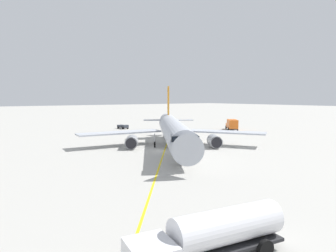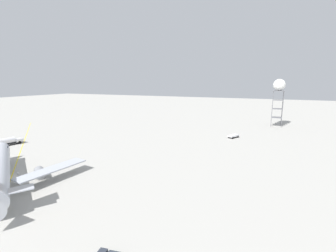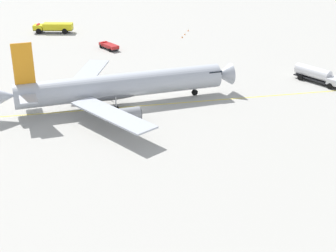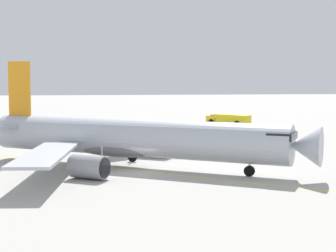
{
  "view_description": "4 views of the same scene",
  "coord_description": "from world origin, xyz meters",
  "px_view_note": "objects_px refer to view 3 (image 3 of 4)",
  "views": [
    {
      "loc": [
        -30.21,
        -42.62,
        9.48
      ],
      "look_at": [
        -0.23,
        -1.64,
        4.59
      ],
      "focal_mm": 32.3,
      "sensor_mm": 36.0,
      "label": 1
    },
    {
      "loc": [
        32.65,
        55.1,
        22.77
      ],
      "look_at": [
        -39.39,
        23.49,
        7.65
      ],
      "focal_mm": 24.88,
      "sensor_mm": 36.0,
      "label": 2
    },
    {
      "loc": [
        -54.34,
        58.52,
        32.47
      ],
      "look_at": [
        -13.87,
        9.11,
        3.52
      ],
      "focal_mm": 54.41,
      "sensor_mm": 36.0,
      "label": 3
    },
    {
      "loc": [
        -52.31,
        5.53,
        9.54
      ],
      "look_at": [
        0.97,
        -2.75,
        4.74
      ],
      "focal_mm": 53.88,
      "sensor_mm": 36.0,
      "label": 4
    }
  ],
  "objects_px": {
    "fuel_tanker_truck": "(317,74)",
    "safety_cone_far": "(188,30)",
    "safety_cone_near": "(182,37)",
    "airliner_main": "(118,87)",
    "ops_pickup_truck": "(109,46)",
    "fire_tender_truck": "(54,27)",
    "safety_cone_mid": "(185,34)"
  },
  "relations": [
    {
      "from": "fuel_tanker_truck",
      "to": "safety_cone_far",
      "type": "xyz_separation_m",
      "value": [
        43.34,
        -16.62,
        -1.3
      ]
    },
    {
      "from": "safety_cone_near",
      "to": "safety_cone_far",
      "type": "xyz_separation_m",
      "value": [
        2.98,
        -6.43,
        0.0
      ]
    },
    {
      "from": "airliner_main",
      "to": "safety_cone_far",
      "type": "height_order",
      "value": "airliner_main"
    },
    {
      "from": "airliner_main",
      "to": "ops_pickup_truck",
      "type": "height_order",
      "value": "airliner_main"
    },
    {
      "from": "fire_tender_truck",
      "to": "safety_cone_near",
      "type": "relative_size",
      "value": 17.27
    },
    {
      "from": "fuel_tanker_truck",
      "to": "ops_pickup_truck",
      "type": "distance_m",
      "value": 47.87
    },
    {
      "from": "fuel_tanker_truck",
      "to": "safety_cone_mid",
      "type": "height_order",
      "value": "fuel_tanker_truck"
    },
    {
      "from": "safety_cone_near",
      "to": "safety_cone_far",
      "type": "height_order",
      "value": "same"
    },
    {
      "from": "ops_pickup_truck",
      "to": "safety_cone_near",
      "type": "bearing_deg",
      "value": -97.22
    },
    {
      "from": "fire_tender_truck",
      "to": "safety_cone_far",
      "type": "distance_m",
      "value": 34.93
    },
    {
      "from": "airliner_main",
      "to": "safety_cone_mid",
      "type": "xyz_separation_m",
      "value": [
        20.33,
        -44.89,
        -2.86
      ]
    },
    {
      "from": "ops_pickup_truck",
      "to": "safety_cone_far",
      "type": "relative_size",
      "value": 11.04
    },
    {
      "from": "airliner_main",
      "to": "safety_cone_far",
      "type": "xyz_separation_m",
      "value": [
        22.04,
        -48.57,
        -2.86
      ]
    },
    {
      "from": "safety_cone_near",
      "to": "safety_cone_far",
      "type": "bearing_deg",
      "value": -65.11
    },
    {
      "from": "fire_tender_truck",
      "to": "ops_pickup_truck",
      "type": "height_order",
      "value": "fire_tender_truck"
    },
    {
      "from": "airliner_main",
      "to": "safety_cone_near",
      "type": "xyz_separation_m",
      "value": [
        19.05,
        -42.14,
        -2.86
      ]
    },
    {
      "from": "airliner_main",
      "to": "safety_cone_mid",
      "type": "bearing_deg",
      "value": 56.9
    },
    {
      "from": "fire_tender_truck",
      "to": "ops_pickup_truck",
      "type": "distance_m",
      "value": 22.29
    },
    {
      "from": "fire_tender_truck",
      "to": "ops_pickup_truck",
      "type": "relative_size",
      "value": 1.56
    },
    {
      "from": "airliner_main",
      "to": "fire_tender_truck",
      "type": "height_order",
      "value": "airliner_main"
    },
    {
      "from": "ops_pickup_truck",
      "to": "safety_cone_near",
      "type": "relative_size",
      "value": 11.04
    },
    {
      "from": "fire_tender_truck",
      "to": "safety_cone_mid",
      "type": "xyz_separation_m",
      "value": [
        -27.58,
        -19.75,
        -1.26
      ]
    },
    {
      "from": "fuel_tanker_truck",
      "to": "safety_cone_far",
      "type": "height_order",
      "value": "fuel_tanker_truck"
    },
    {
      "from": "safety_cone_far",
      "to": "airliner_main",
      "type": "bearing_deg",
      "value": 114.4
    },
    {
      "from": "fuel_tanker_truck",
      "to": "fire_tender_truck",
      "type": "distance_m",
      "value": 69.56
    },
    {
      "from": "ops_pickup_truck",
      "to": "safety_cone_near",
      "type": "xyz_separation_m",
      "value": [
        -6.67,
        -19.03,
        -0.53
      ]
    },
    {
      "from": "fire_tender_truck",
      "to": "safety_cone_near",
      "type": "bearing_deg",
      "value": 172.17
    },
    {
      "from": "fuel_tanker_truck",
      "to": "ops_pickup_truck",
      "type": "height_order",
      "value": "fuel_tanker_truck"
    },
    {
      "from": "airliner_main",
      "to": "safety_cone_far",
      "type": "relative_size",
      "value": 66.85
    },
    {
      "from": "fire_tender_truck",
      "to": "safety_cone_near",
      "type": "height_order",
      "value": "fire_tender_truck"
    },
    {
      "from": "fire_tender_truck",
      "to": "ops_pickup_truck",
      "type": "bearing_deg",
      "value": 136.45
    },
    {
      "from": "airliner_main",
      "to": "safety_cone_near",
      "type": "distance_m",
      "value": 46.34
    }
  ]
}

